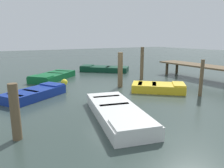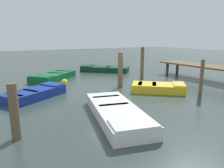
{
  "view_description": "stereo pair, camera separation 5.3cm",
  "coord_description": "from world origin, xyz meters",
  "px_view_note": "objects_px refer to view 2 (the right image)",
  "views": [
    {
      "loc": [
        9.29,
        -5.61,
        2.73
      ],
      "look_at": [
        0.0,
        0.0,
        0.35
      ],
      "focal_mm": 34.1,
      "sensor_mm": 36.0,
      "label": 1
    },
    {
      "loc": [
        9.32,
        -5.56,
        2.73
      ],
      "look_at": [
        0.0,
        0.0,
        0.35
      ],
      "focal_mm": 34.1,
      "sensor_mm": 36.0,
      "label": 2
    }
  ],
  "objects_px": {
    "dock_segment": "(199,66)",
    "rowboat_dark_green": "(104,69)",
    "rowboat_green": "(53,76)",
    "rowboat_yellow": "(158,87)",
    "rowboat_blue": "(35,93)",
    "mooring_piling_mid_left": "(202,78)",
    "mooring_piling_far_left": "(142,63)",
    "mooring_piling_center": "(14,112)",
    "rowboat_white": "(117,112)",
    "mooring_piling_near_right": "(120,70)",
    "marker_buoy": "(64,82)"
  },
  "relations": [
    {
      "from": "rowboat_green",
      "to": "rowboat_yellow",
      "type": "xyz_separation_m",
      "value": [
        6.02,
        3.74,
        0.0
      ]
    },
    {
      "from": "mooring_piling_near_right",
      "to": "marker_buoy",
      "type": "xyz_separation_m",
      "value": [
        -1.5,
        -2.72,
        -0.69
      ]
    },
    {
      "from": "rowboat_blue",
      "to": "mooring_piling_near_right",
      "type": "relative_size",
      "value": 1.61
    },
    {
      "from": "mooring_piling_mid_left",
      "to": "mooring_piling_near_right",
      "type": "height_order",
      "value": "mooring_piling_near_right"
    },
    {
      "from": "mooring_piling_mid_left",
      "to": "rowboat_green",
      "type": "bearing_deg",
      "value": -147.98
    },
    {
      "from": "dock_segment",
      "to": "mooring_piling_center",
      "type": "distance_m",
      "value": 12.21
    },
    {
      "from": "rowboat_green",
      "to": "mooring_piling_mid_left",
      "type": "distance_m",
      "value": 9.12
    },
    {
      "from": "rowboat_dark_green",
      "to": "rowboat_blue",
      "type": "bearing_deg",
      "value": 82.03
    },
    {
      "from": "rowboat_white",
      "to": "mooring_piling_mid_left",
      "type": "xyz_separation_m",
      "value": [
        -0.37,
        4.9,
        0.65
      ]
    },
    {
      "from": "mooring_piling_center",
      "to": "rowboat_white",
      "type": "bearing_deg",
      "value": 88.19
    },
    {
      "from": "mooring_piling_far_left",
      "to": "rowboat_dark_green",
      "type": "bearing_deg",
      "value": -173.76
    },
    {
      "from": "rowboat_dark_green",
      "to": "mooring_piling_far_left",
      "type": "distance_m",
      "value": 4.4
    },
    {
      "from": "dock_segment",
      "to": "rowboat_dark_green",
      "type": "xyz_separation_m",
      "value": [
        -6.03,
        -3.93,
        -0.62
      ]
    },
    {
      "from": "rowboat_white",
      "to": "mooring_piling_near_right",
      "type": "relative_size",
      "value": 2.18
    },
    {
      "from": "rowboat_green",
      "to": "rowboat_yellow",
      "type": "height_order",
      "value": "same"
    },
    {
      "from": "rowboat_blue",
      "to": "rowboat_green",
      "type": "height_order",
      "value": "same"
    },
    {
      "from": "rowboat_yellow",
      "to": "mooring_piling_near_right",
      "type": "xyz_separation_m",
      "value": [
        -1.87,
        -1.13,
        0.75
      ]
    },
    {
      "from": "marker_buoy",
      "to": "rowboat_yellow",
      "type": "bearing_deg",
      "value": 48.8
    },
    {
      "from": "rowboat_yellow",
      "to": "mooring_piling_mid_left",
      "type": "bearing_deg",
      "value": -15.66
    },
    {
      "from": "rowboat_yellow",
      "to": "mooring_piling_center",
      "type": "xyz_separation_m",
      "value": [
        1.95,
        -7.0,
        0.57
      ]
    },
    {
      "from": "dock_segment",
      "to": "rowboat_yellow",
      "type": "bearing_deg",
      "value": -75.56
    },
    {
      "from": "dock_segment",
      "to": "mooring_piling_mid_left",
      "type": "distance_m",
      "value": 4.74
    },
    {
      "from": "rowboat_dark_green",
      "to": "rowboat_white",
      "type": "bearing_deg",
      "value": 106.8
    },
    {
      "from": "rowboat_green",
      "to": "marker_buoy",
      "type": "height_order",
      "value": "marker_buoy"
    },
    {
      "from": "rowboat_green",
      "to": "rowboat_yellow",
      "type": "distance_m",
      "value": 7.09
    },
    {
      "from": "dock_segment",
      "to": "rowboat_dark_green",
      "type": "height_order",
      "value": "dock_segment"
    },
    {
      "from": "rowboat_yellow",
      "to": "mooring_piling_far_left",
      "type": "distance_m",
      "value": 3.39
    },
    {
      "from": "mooring_piling_far_left",
      "to": "mooring_piling_center",
      "type": "bearing_deg",
      "value": -59.16
    },
    {
      "from": "mooring_piling_mid_left",
      "to": "marker_buoy",
      "type": "height_order",
      "value": "mooring_piling_mid_left"
    },
    {
      "from": "dock_segment",
      "to": "rowboat_blue",
      "type": "height_order",
      "value": "dock_segment"
    },
    {
      "from": "dock_segment",
      "to": "rowboat_blue",
      "type": "xyz_separation_m",
      "value": [
        -0.78,
        -10.49,
        -0.62
      ]
    },
    {
      "from": "rowboat_dark_green",
      "to": "mooring_piling_mid_left",
      "type": "bearing_deg",
      "value": 134.84
    },
    {
      "from": "rowboat_white",
      "to": "rowboat_yellow",
      "type": "relative_size",
      "value": 1.5
    },
    {
      "from": "mooring_piling_center",
      "to": "mooring_piling_mid_left",
      "type": "height_order",
      "value": "mooring_piling_mid_left"
    },
    {
      "from": "dock_segment",
      "to": "mooring_piling_near_right",
      "type": "distance_m",
      "value": 5.95
    },
    {
      "from": "rowboat_green",
      "to": "mooring_piling_center",
      "type": "distance_m",
      "value": 8.63
    },
    {
      "from": "mooring_piling_mid_left",
      "to": "rowboat_dark_green",
      "type": "bearing_deg",
      "value": -178.52
    },
    {
      "from": "mooring_piling_far_left",
      "to": "mooring_piling_near_right",
      "type": "distance_m",
      "value": 2.7
    },
    {
      "from": "rowboat_white",
      "to": "mooring_piling_far_left",
      "type": "bearing_deg",
      "value": 149.39
    },
    {
      "from": "rowboat_blue",
      "to": "mooring_piling_mid_left",
      "type": "xyz_separation_m",
      "value": [
        3.74,
        6.79,
        0.65
      ]
    },
    {
      "from": "rowboat_green",
      "to": "mooring_piling_center",
      "type": "xyz_separation_m",
      "value": [
        7.97,
        -3.25,
        0.57
      ]
    },
    {
      "from": "rowboat_blue",
      "to": "mooring_piling_far_left",
      "type": "relative_size",
      "value": 1.47
    },
    {
      "from": "dock_segment",
      "to": "rowboat_blue",
      "type": "bearing_deg",
      "value": -94.69
    },
    {
      "from": "rowboat_white",
      "to": "rowboat_dark_green",
      "type": "height_order",
      "value": "same"
    },
    {
      "from": "rowboat_white",
      "to": "mooring_piling_center",
      "type": "height_order",
      "value": "mooring_piling_center"
    },
    {
      "from": "mooring_piling_center",
      "to": "mooring_piling_mid_left",
      "type": "relative_size",
      "value": 0.9
    },
    {
      "from": "rowboat_green",
      "to": "rowboat_white",
      "type": "relative_size",
      "value": 0.84
    },
    {
      "from": "dock_segment",
      "to": "rowboat_white",
      "type": "distance_m",
      "value": 9.25
    },
    {
      "from": "rowboat_white",
      "to": "mooring_piling_mid_left",
      "type": "bearing_deg",
      "value": 109.09
    },
    {
      "from": "rowboat_dark_green",
      "to": "mooring_piling_center",
      "type": "xyz_separation_m",
      "value": [
        9.25,
        -7.84,
        0.57
      ]
    }
  ]
}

